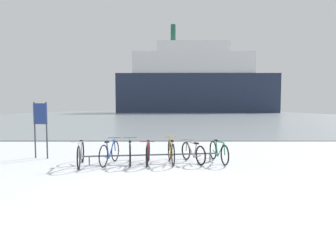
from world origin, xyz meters
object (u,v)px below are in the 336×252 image
at_px(bicycle_0, 82,154).
at_px(ferry_ship, 197,84).
at_px(info_sign, 42,120).
at_px(bicycle_2, 131,152).
at_px(bicycle_4, 172,152).
at_px(bicycle_1, 111,153).
at_px(bicycle_3, 149,153).
at_px(bicycle_6, 220,152).
at_px(bicycle_5, 194,152).

relative_size(bicycle_0, ferry_ship, 0.04).
relative_size(bicycle_0, info_sign, 0.87).
distance_m(bicycle_0, bicycle_2, 1.55).
bearing_deg(bicycle_4, bicycle_1, -175.51).
bearing_deg(bicycle_3, ferry_ship, 83.40).
relative_size(bicycle_2, bicycle_3, 1.02).
distance_m(bicycle_1, info_sign, 3.07).
distance_m(info_sign, ferry_ship, 77.39).
relative_size(bicycle_4, info_sign, 0.83).
bearing_deg(info_sign, bicycle_1, -21.63).
height_order(bicycle_2, bicycle_3, bicycle_2).
bearing_deg(bicycle_1, bicycle_4, 4.49).
bearing_deg(bicycle_0, bicycle_6, 7.48).
height_order(bicycle_4, bicycle_5, bicycle_4).
distance_m(bicycle_2, bicycle_6, 2.95).
height_order(bicycle_2, ferry_ship, ferry_ship).
height_order(bicycle_2, info_sign, info_sign).
distance_m(bicycle_6, info_sign, 6.42).
xyz_separation_m(bicycle_0, ferry_ship, (11.00, 77.30, 8.33)).
bearing_deg(bicycle_1, ferry_ship, 82.50).
distance_m(bicycle_4, bicycle_6, 1.60).
relative_size(bicycle_2, bicycle_4, 0.99).
height_order(bicycle_0, bicycle_5, bicycle_0).
bearing_deg(bicycle_3, bicycle_4, 8.49).
xyz_separation_m(bicycle_1, bicycle_3, (1.24, 0.04, -0.02)).
distance_m(bicycle_4, info_sign, 4.89).
distance_m(bicycle_0, bicycle_6, 4.50).
height_order(bicycle_2, bicycle_6, bicycle_2).
relative_size(bicycle_0, bicycle_6, 1.02).
height_order(bicycle_5, info_sign, info_sign).
height_order(bicycle_3, bicycle_5, bicycle_3).
xyz_separation_m(bicycle_2, bicycle_5, (2.08, 0.22, -0.04)).
height_order(bicycle_2, bicycle_4, bicycle_4).
xyz_separation_m(bicycle_3, bicycle_6, (2.36, 0.28, -0.01)).
xyz_separation_m(bicycle_2, bicycle_4, (1.35, 0.09, 0.00)).
bearing_deg(bicycle_0, bicycle_3, 8.39).
bearing_deg(info_sign, ferry_ship, 80.41).
xyz_separation_m(bicycle_2, bicycle_3, (0.59, -0.02, -0.02)).
bearing_deg(bicycle_2, bicycle_6, 4.92).
bearing_deg(bicycle_0, bicycle_2, 12.36).
distance_m(bicycle_5, info_sign, 5.58).
xyz_separation_m(bicycle_5, ferry_ship, (7.41, 76.75, 8.37)).
bearing_deg(bicycle_3, info_sign, 165.39).
bearing_deg(bicycle_5, bicycle_1, -173.93).
bearing_deg(bicycle_1, bicycle_5, 6.07).
bearing_deg(bicycle_6, ferry_ship, 85.12).
bearing_deg(bicycle_0, info_sign, 143.94).
bearing_deg(bicycle_1, info_sign, 158.37).
distance_m(bicycle_6, ferry_ship, 77.45).
xyz_separation_m(bicycle_0, bicycle_4, (2.86, 0.42, 0.00)).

